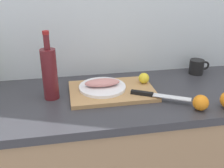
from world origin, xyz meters
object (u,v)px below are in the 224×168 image
fish_fillet (102,83)px  orange_0 (201,103)px  cutting_board (112,91)px  lemon_0 (144,78)px  chef_knife (153,95)px  wine_bottle (50,73)px  white_plate (102,87)px  coffee_mug_0 (197,67)px

fish_fillet → orange_0: orange_0 is taller
cutting_board → lemon_0: size_ratio=7.57×
chef_knife → wine_bottle: 0.51m
white_plate → coffee_mug_0: (0.60, 0.15, 0.02)m
fish_fillet → lemon_0: 0.23m
fish_fillet → white_plate: bearing=180.0°
cutting_board → coffee_mug_0: 0.58m
white_plate → orange_0: orange_0 is taller
white_plate → chef_knife: size_ratio=0.90×
white_plate → chef_knife: 0.26m
white_plate → wine_bottle: wine_bottle is taller
fish_fillet → wine_bottle: (-0.26, -0.02, 0.08)m
fish_fillet → orange_0: bearing=-33.2°
coffee_mug_0 → orange_0: (-0.19, -0.42, -0.01)m
cutting_board → wine_bottle: wine_bottle is taller
cutting_board → chef_knife: (0.18, -0.12, 0.02)m
lemon_0 → orange_0: size_ratio=0.79×
lemon_0 → orange_0: lemon_0 is taller
chef_knife → wine_bottle: (-0.48, 0.11, 0.10)m
fish_fillet → chef_knife: (0.23, -0.14, -0.02)m
cutting_board → lemon_0: 0.19m
cutting_board → chef_knife: size_ratio=1.61×
fish_fillet → lemon_0: bearing=7.0°
fish_fillet → orange_0: 0.49m
white_plate → chef_knife: (0.23, -0.14, 0.00)m
lemon_0 → coffee_mug_0: size_ratio=0.45×
lemon_0 → orange_0: 0.35m
cutting_board → wine_bottle: bearing=-180.0°
chef_knife → orange_0: bearing=-7.6°
chef_knife → lemon_0: size_ratio=4.70×
fish_fillet → lemon_0: (0.23, 0.03, -0.00)m
orange_0 → lemon_0: bearing=121.0°
white_plate → chef_knife: bearing=-30.7°
cutting_board → lemon_0: lemon_0 is taller
fish_fillet → wine_bottle: bearing=-175.5°
chef_knife → coffee_mug_0: (0.37, 0.29, 0.02)m
orange_0 → coffee_mug_0: bearing=65.4°
cutting_board → fish_fillet: size_ratio=2.38×
white_plate → cutting_board: bearing=-22.9°
chef_knife → coffee_mug_0: size_ratio=2.14×
chef_knife → coffee_mug_0: bearing=65.9°
fish_fillet → chef_knife: 0.27m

